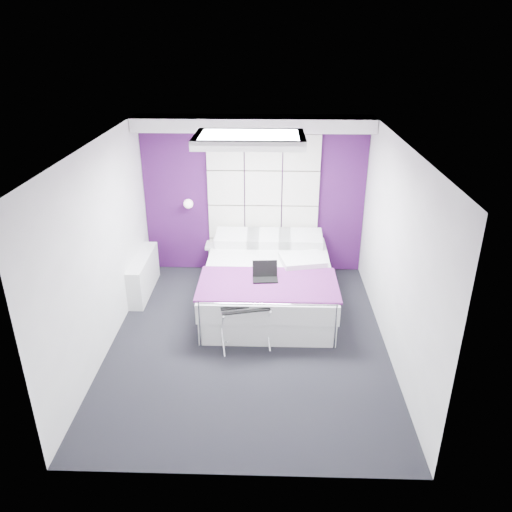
{
  "coord_description": "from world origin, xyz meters",
  "views": [
    {
      "loc": [
        0.27,
        -5.56,
        3.78
      ],
      "look_at": [
        0.09,
        0.35,
        1.08
      ],
      "focal_mm": 35.0,
      "sensor_mm": 36.0,
      "label": 1
    }
  ],
  "objects_px": {
    "radiator": "(144,275)",
    "luggage_rack": "(244,324)",
    "nightstand": "(218,245)",
    "wall_lamp": "(189,203)",
    "bed": "(268,283)",
    "laptop": "(265,274)"
  },
  "relations": [
    {
      "from": "radiator",
      "to": "bed",
      "type": "height_order",
      "value": "bed"
    },
    {
      "from": "radiator",
      "to": "luggage_rack",
      "type": "height_order",
      "value": "same"
    },
    {
      "from": "radiator",
      "to": "luggage_rack",
      "type": "bearing_deg",
      "value": -40.17
    },
    {
      "from": "wall_lamp",
      "to": "bed",
      "type": "distance_m",
      "value": 1.89
    },
    {
      "from": "nightstand",
      "to": "luggage_rack",
      "type": "distance_m",
      "value": 2.18
    },
    {
      "from": "wall_lamp",
      "to": "bed",
      "type": "bearing_deg",
      "value": -39.14
    },
    {
      "from": "wall_lamp",
      "to": "laptop",
      "type": "relative_size",
      "value": 0.44
    },
    {
      "from": "bed",
      "to": "luggage_rack",
      "type": "height_order",
      "value": "bed"
    },
    {
      "from": "radiator",
      "to": "laptop",
      "type": "distance_m",
      "value": 2.08
    },
    {
      "from": "nightstand",
      "to": "radiator",
      "type": "bearing_deg",
      "value": -146.73
    },
    {
      "from": "bed",
      "to": "nightstand",
      "type": "bearing_deg",
      "value": 129.6
    },
    {
      "from": "wall_lamp",
      "to": "bed",
      "type": "relative_size",
      "value": 0.07
    },
    {
      "from": "laptop",
      "to": "luggage_rack",
      "type": "bearing_deg",
      "value": -116.16
    },
    {
      "from": "radiator",
      "to": "nightstand",
      "type": "distance_m",
      "value": 1.33
    },
    {
      "from": "wall_lamp",
      "to": "laptop",
      "type": "height_order",
      "value": "wall_lamp"
    },
    {
      "from": "nightstand",
      "to": "laptop",
      "type": "xyz_separation_m",
      "value": [
        0.8,
        -1.46,
        0.21
      ]
    },
    {
      "from": "wall_lamp",
      "to": "luggage_rack",
      "type": "relative_size",
      "value": 0.25
    },
    {
      "from": "nightstand",
      "to": "laptop",
      "type": "bearing_deg",
      "value": -61.22
    },
    {
      "from": "radiator",
      "to": "bed",
      "type": "distance_m",
      "value": 1.96
    },
    {
      "from": "radiator",
      "to": "luggage_rack",
      "type": "relative_size",
      "value": 1.97
    },
    {
      "from": "radiator",
      "to": "nightstand",
      "type": "bearing_deg",
      "value": 33.27
    },
    {
      "from": "laptop",
      "to": "bed",
      "type": "bearing_deg",
      "value": 80.89
    }
  ]
}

